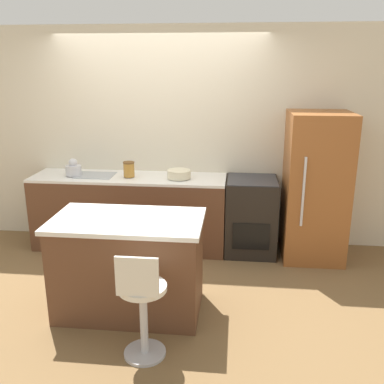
# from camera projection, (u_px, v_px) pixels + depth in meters

# --- Properties ---
(ground_plane) EXTENTS (14.00, 14.00, 0.00)m
(ground_plane) POSITION_uv_depth(u_px,v_px,m) (154.00, 258.00, 4.96)
(ground_plane) COLOR brown
(wall_back) EXTENTS (8.00, 0.06, 2.60)m
(wall_back) POSITION_uv_depth(u_px,v_px,m) (161.00, 137.00, 5.22)
(wall_back) COLOR beige
(wall_back) RESTS_ON ground_plane
(back_counter) EXTENTS (2.30, 0.61, 0.89)m
(back_counter) POSITION_uv_depth(u_px,v_px,m) (130.00, 212.00, 5.18)
(back_counter) COLOR brown
(back_counter) RESTS_ON ground_plane
(kitchen_island) EXTENTS (1.31, 0.74, 0.88)m
(kitchen_island) POSITION_uv_depth(u_px,v_px,m) (129.00, 265.00, 3.80)
(kitchen_island) COLOR brown
(kitchen_island) RESTS_ON ground_plane
(oven_range) EXTENTS (0.59, 0.62, 0.89)m
(oven_range) POSITION_uv_depth(u_px,v_px,m) (251.00, 216.00, 5.03)
(oven_range) COLOR black
(oven_range) RESTS_ON ground_plane
(refrigerator) EXTENTS (0.67, 0.73, 1.67)m
(refrigerator) POSITION_uv_depth(u_px,v_px,m) (315.00, 187.00, 4.80)
(refrigerator) COLOR #995628
(refrigerator) RESTS_ON ground_plane
(stool_chair) EXTENTS (0.36, 0.36, 0.89)m
(stool_chair) POSITION_uv_depth(u_px,v_px,m) (142.00, 306.00, 3.17)
(stool_chair) COLOR #B7B7BC
(stool_chair) RESTS_ON ground_plane
(kettle) EXTENTS (0.18, 0.18, 0.20)m
(kettle) POSITION_uv_depth(u_px,v_px,m) (73.00, 169.00, 5.06)
(kettle) COLOR silver
(kettle) RESTS_ON back_counter
(mixing_bowl) EXTENTS (0.27, 0.27, 0.09)m
(mixing_bowl) POSITION_uv_depth(u_px,v_px,m) (179.00, 174.00, 4.94)
(mixing_bowl) COLOR beige
(mixing_bowl) RESTS_ON back_counter
(canister_jar) EXTENTS (0.13, 0.13, 0.18)m
(canister_jar) POSITION_uv_depth(u_px,v_px,m) (129.00, 169.00, 4.99)
(canister_jar) COLOR #B77F33
(canister_jar) RESTS_ON back_counter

